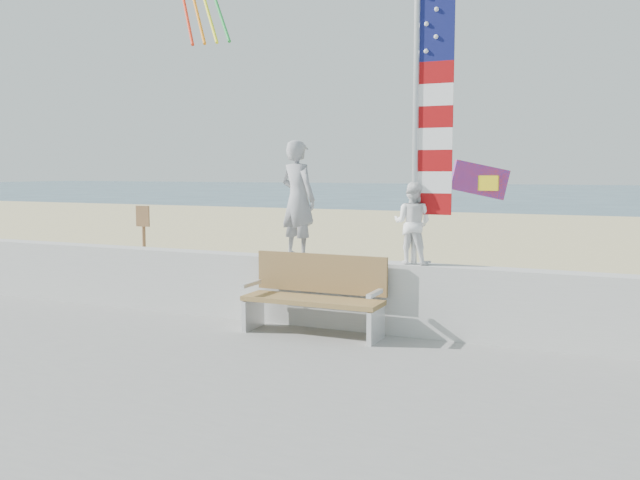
% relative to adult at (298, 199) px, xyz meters
% --- Properties ---
extents(ground, '(220.00, 220.00, 0.00)m').
position_rel_adult_xyz_m(ground, '(0.21, -2.00, -1.86)').
color(ground, '#325365').
rests_on(ground, ground).
extents(sand, '(90.00, 40.00, 0.08)m').
position_rel_adult_xyz_m(sand, '(0.21, 7.00, -1.82)').
color(sand, '#D0C28A').
rests_on(sand, ground).
extents(seawall, '(30.00, 0.35, 0.90)m').
position_rel_adult_xyz_m(seawall, '(0.21, 0.00, -1.23)').
color(seawall, beige).
rests_on(seawall, boardwalk).
extents(adult, '(0.67, 0.55, 1.57)m').
position_rel_adult_xyz_m(adult, '(0.00, 0.00, 0.00)').
color(adult, '#949599').
rests_on(adult, seawall).
extents(child, '(0.51, 0.41, 1.02)m').
position_rel_adult_xyz_m(child, '(1.59, 0.00, -0.27)').
color(child, white).
rests_on(child, seawall).
extents(bench, '(1.80, 0.57, 1.00)m').
position_rel_adult_xyz_m(bench, '(0.46, -0.45, -1.18)').
color(bench, olive).
rests_on(bench, boardwalk).
extents(flag, '(0.50, 0.08, 3.50)m').
position_rel_adult_xyz_m(flag, '(1.74, -0.00, 1.13)').
color(flag, silver).
rests_on(flag, seawall).
extents(parafoil_kite, '(0.98, 0.55, 0.65)m').
position_rel_adult_xyz_m(parafoil_kite, '(1.87, 2.93, 0.22)').
color(parafoil_kite, '#FB2C1B').
rests_on(parafoil_kite, ground).
extents(sign, '(0.32, 0.07, 1.46)m').
position_rel_adult_xyz_m(sign, '(-4.86, 2.84, -0.92)').
color(sign, '#8C6343').
rests_on(sign, sand).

